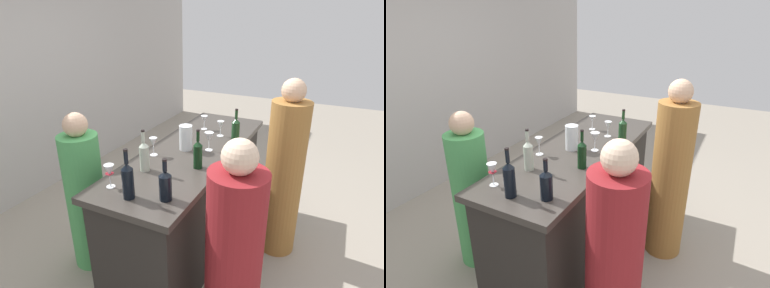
# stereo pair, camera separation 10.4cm
# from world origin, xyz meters

# --- Properties ---
(ground_plane) EXTENTS (12.00, 12.00, 0.00)m
(ground_plane) POSITION_xyz_m (0.00, 0.00, 0.00)
(ground_plane) COLOR #9E9384
(back_wall) EXTENTS (8.00, 0.10, 2.80)m
(back_wall) POSITION_xyz_m (0.00, 2.20, 1.40)
(back_wall) COLOR #BCB7B2
(back_wall) RESTS_ON ground
(bar_counter) EXTENTS (2.10, 0.72, 1.00)m
(bar_counter) POSITION_xyz_m (0.00, 0.00, 0.50)
(bar_counter) COLOR #2A2723
(bar_counter) RESTS_ON ground
(wine_bottle_leftmost_near_black) EXTENTS (0.08, 0.08, 0.34)m
(wine_bottle_leftmost_near_black) POSITION_xyz_m (-0.89, 0.02, 1.13)
(wine_bottle_leftmost_near_black) COLOR black
(wine_bottle_leftmost_near_black) RESTS_ON bar_counter
(wine_bottle_second_left_near_black) EXTENTS (0.08, 0.08, 0.28)m
(wine_bottle_second_left_near_black) POSITION_xyz_m (-0.80, -0.20, 1.11)
(wine_bottle_second_left_near_black) COLOR black
(wine_bottle_second_left_near_black) RESTS_ON bar_counter
(wine_bottle_center_clear_pale) EXTENTS (0.07, 0.07, 0.32)m
(wine_bottle_center_clear_pale) POSITION_xyz_m (-0.51, 0.15, 1.12)
(wine_bottle_center_clear_pale) COLOR #B7C6B2
(wine_bottle_center_clear_pale) RESTS_ON bar_counter
(wine_bottle_second_right_dark_green) EXTENTS (0.07, 0.07, 0.31)m
(wine_bottle_second_right_dark_green) POSITION_xyz_m (-0.30, -0.19, 1.12)
(wine_bottle_second_right_dark_green) COLOR black
(wine_bottle_second_right_dark_green) RESTS_ON bar_counter
(wine_bottle_rightmost_olive_green) EXTENTS (0.07, 0.07, 0.31)m
(wine_bottle_rightmost_olive_green) POSITION_xyz_m (0.33, -0.28, 1.12)
(wine_bottle_rightmost_olive_green) COLOR #193D1E
(wine_bottle_rightmost_olive_green) RESTS_ON bar_counter
(wine_glass_near_left) EXTENTS (0.08, 0.08, 0.17)m
(wine_glass_near_left) POSITION_xyz_m (0.04, -0.14, 1.12)
(wine_glass_near_left) COLOR white
(wine_glass_near_left) RESTS_ON bar_counter
(wine_glass_near_center) EXTENTS (0.07, 0.07, 0.15)m
(wine_glass_near_center) POSITION_xyz_m (0.41, -0.10, 1.10)
(wine_glass_near_center) COLOR white
(wine_glass_near_center) RESTS_ON bar_counter
(wine_glass_near_right) EXTENTS (0.07, 0.07, 0.14)m
(wine_glass_near_right) POSITION_xyz_m (0.52, 0.11, 1.10)
(wine_glass_near_right) COLOR white
(wine_glass_near_right) RESTS_ON bar_counter
(wine_glass_far_left) EXTENTS (0.07, 0.07, 0.17)m
(wine_glass_far_left) POSITION_xyz_m (-0.83, 0.22, 1.11)
(wine_glass_far_left) COLOR white
(wine_glass_far_left) RESTS_ON bar_counter
(wine_glass_far_center) EXTENTS (0.07, 0.07, 0.16)m
(wine_glass_far_center) POSITION_xyz_m (-0.25, 0.23, 1.11)
(wine_glass_far_center) COLOR white
(wine_glass_far_center) RESTS_ON bar_counter
(water_pitcher) EXTENTS (0.11, 0.11, 0.22)m
(water_pitcher) POSITION_xyz_m (-0.02, 0.05, 1.11)
(water_pitcher) COLOR silver
(water_pitcher) RESTS_ON bar_counter
(person_left_guest) EXTENTS (0.41, 0.41, 1.46)m
(person_left_guest) POSITION_xyz_m (-0.71, -0.64, 0.67)
(person_left_guest) COLOR maroon
(person_left_guest) RESTS_ON ground
(person_center_guest) EXTENTS (0.35, 0.35, 1.63)m
(person_center_guest) POSITION_xyz_m (0.31, -0.75, 0.76)
(person_center_guest) COLOR #9E6B33
(person_center_guest) RESTS_ON ground
(person_right_guest) EXTENTS (0.34, 0.34, 1.40)m
(person_right_guest) POSITION_xyz_m (-0.60, 0.71, 0.65)
(person_right_guest) COLOR #4CA559
(person_right_guest) RESTS_ON ground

